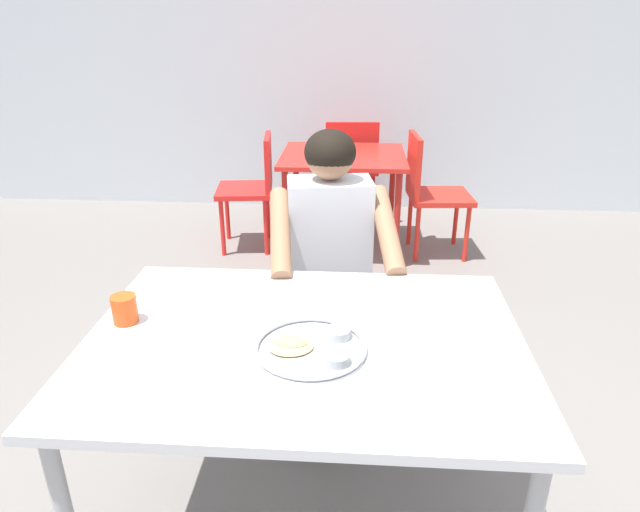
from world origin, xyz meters
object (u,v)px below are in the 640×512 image
table_foreground (304,358)px  chair_red_left (254,183)px  drinking_cup (124,308)px  chair_foreground (328,281)px  thali_tray (313,347)px  chair_red_right (429,187)px  chair_red_far (351,163)px  diner_foreground (332,253)px  table_background_red (343,167)px

table_foreground → chair_red_left: bearing=103.5°
table_foreground → drinking_cup: size_ratio=14.42×
table_foreground → chair_foreground: size_ratio=1.53×
drinking_cup → chair_red_left: size_ratio=0.11×
chair_foreground → chair_red_left: bearing=111.6°
thali_tray → chair_red_right: chair_red_right is taller
thali_tray → chair_red_left: size_ratio=0.38×
chair_foreground → table_foreground: bearing=-91.3°
drinking_cup → chair_red_far: 3.09m
table_foreground → chair_foreground: chair_foreground is taller
table_foreground → diner_foreground: bearing=86.3°
drinking_cup → diner_foreground: 0.89m
table_foreground → drinking_cup: 0.56m
chair_foreground → diner_foreground: size_ratio=0.69×
thali_tray → chair_foreground: chair_foreground is taller
chair_red_far → table_background_red: bearing=-94.6°
diner_foreground → chair_red_left: diner_foreground is taller
chair_foreground → chair_red_far: 2.14m
chair_foreground → table_background_red: size_ratio=0.96×
drinking_cup → chair_red_far: chair_red_far is taller
table_background_red → chair_red_left: (-0.64, 0.01, -0.13)m
chair_red_right → chair_foreground: bearing=-112.2°
thali_tray → table_foreground: bearing=114.9°
drinking_cup → chair_red_far: size_ratio=0.10×
chair_red_left → table_foreground: bearing=-76.5°
chair_red_far → chair_foreground: bearing=-91.8°
table_background_red → drinking_cup: bearing=-103.6°
table_foreground → chair_red_right: chair_red_right is taller
diner_foreground → chair_red_left: bearing=109.8°
chair_red_left → table_background_red: bearing=-0.7°
thali_tray → diner_foreground: size_ratio=0.26×
chair_red_far → chair_red_right: bearing=-47.9°
chair_foreground → chair_red_right: bearing=67.8°
thali_tray → chair_red_right: (0.61, 2.52, -0.27)m
table_background_red → chair_red_left: 0.65m
thali_tray → chair_red_right: size_ratio=0.36×
thali_tray → table_background_red: (0.01, 2.55, -0.14)m
table_foreground → diner_foreground: 0.71m
drinking_cup → table_background_red: drinking_cup is taller
table_foreground → thali_tray: size_ratio=4.03×
table_background_red → chair_red_right: (0.60, -0.03, -0.13)m
drinking_cup → table_background_red: 2.50m
table_foreground → chair_red_far: (0.09, 3.06, -0.18)m
table_foreground → thali_tray: bearing=-65.1°
thali_tray → drinking_cup: (-0.58, 0.12, 0.03)m
chair_foreground → diner_foreground: (0.02, -0.22, 0.23)m
thali_tray → chair_foreground: bearing=90.5°
thali_tray → diner_foreground: diner_foreground is taller
chair_red_far → drinking_cup: bearing=-101.9°
thali_tray → chair_red_far: chair_red_far is taller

